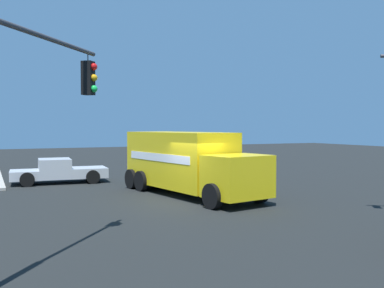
{
  "coord_description": "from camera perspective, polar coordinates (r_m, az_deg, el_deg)",
  "views": [
    {
      "loc": [
        -16.47,
        7.81,
        3.19
      ],
      "look_at": [
        1.82,
        -0.87,
        2.37
      ],
      "focal_mm": 40.76,
      "sensor_mm": 36.0,
      "label": 1
    }
  ],
  "objects": [
    {
      "name": "ground_plane",
      "position": [
        18.5,
        -0.02,
        -7.62
      ],
      "size": [
        100.0,
        100.0,
        0.0
      ],
      "primitive_type": "plane",
      "color": "black"
    },
    {
      "name": "delivery_truck",
      "position": [
        20.33,
        -0.61,
        -2.4
      ],
      "size": [
        8.64,
        4.0,
        2.92
      ],
      "color": "yellow",
      "rests_on": "ground"
    },
    {
      "name": "traffic_light_primary",
      "position": [
        10.27,
        -20.67,
        4.98
      ],
      "size": [
        3.9,
        3.22,
        5.53
      ],
      "color": "#38383D",
      "rests_on": "ground"
    },
    {
      "name": "pickup_silver",
      "position": [
        25.69,
        -17.09,
        -3.29
      ],
      "size": [
        2.54,
        5.33,
        1.38
      ],
      "color": "#B7BABF",
      "rests_on": "ground"
    }
  ]
}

